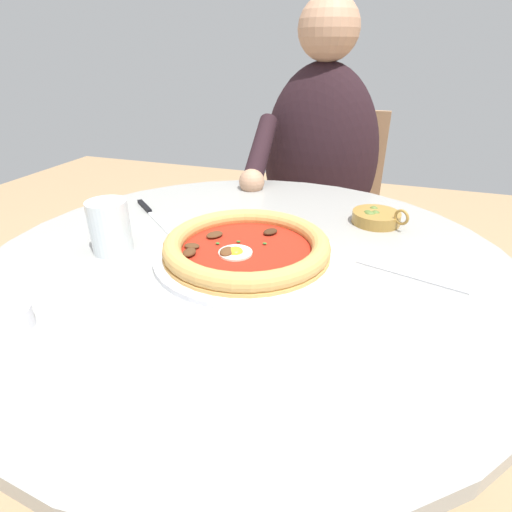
{
  "coord_description": "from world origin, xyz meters",
  "views": [
    {
      "loc": [
        0.23,
        -0.62,
        1.05
      ],
      "look_at": [
        0.0,
        0.03,
        0.7
      ],
      "focal_mm": 28.1,
      "sensor_mm": 36.0,
      "label": 1
    }
  ],
  "objects": [
    {
      "name": "steak_knife",
      "position": [
        -0.3,
        0.13,
        0.72
      ],
      "size": [
        0.18,
        0.15,
        0.01
      ],
      "color": "silver",
      "rests_on": "dining_table"
    },
    {
      "name": "pizza_on_plate",
      "position": [
        -0.0,
        -0.01,
        0.73
      ],
      "size": [
        0.34,
        0.34,
        0.04
      ],
      "color": "white",
      "rests_on": "dining_table"
    },
    {
      "name": "diner_person",
      "position": [
        0.0,
        0.69,
        0.53
      ],
      "size": [
        0.37,
        0.49,
        1.2
      ],
      "color": "#282833",
      "rests_on": "ground"
    },
    {
      "name": "cafe_chair_diner",
      "position": [
        0.01,
        0.84,
        0.52
      ],
      "size": [
        0.43,
        0.44,
        0.86
      ],
      "color": "#957050",
      "rests_on": "ground"
    },
    {
      "name": "water_glass",
      "position": [
        -0.25,
        -0.06,
        0.76
      ],
      "size": [
        0.07,
        0.07,
        0.1
      ],
      "color": "silver",
      "rests_on": "dining_table"
    },
    {
      "name": "fork_utensil",
      "position": [
        0.28,
        0.01,
        0.72
      ],
      "size": [
        0.18,
        0.06,
        0.0
      ],
      "color": "#BCBCC1",
      "rests_on": "dining_table"
    },
    {
      "name": "dining_table",
      "position": [
        0.0,
        0.0,
        0.58
      ],
      "size": [
        0.97,
        0.97,
        0.71
      ],
      "color": "#999993",
      "rests_on": "ground"
    },
    {
      "name": "ground_plane",
      "position": [
        0.0,
        0.0,
        -0.01
      ],
      "size": [
        6.0,
        6.0,
        0.02
      ],
      "primitive_type": "cube",
      "color": "tan"
    },
    {
      "name": "olive_pan",
      "position": [
        0.21,
        0.24,
        0.73
      ],
      "size": [
        0.12,
        0.1,
        0.05
      ],
      "color": "olive",
      "rests_on": "dining_table"
    },
    {
      "name": "ramekin_capers",
      "position": [
        -0.24,
        -0.31,
        0.73
      ],
      "size": [
        0.08,
        0.08,
        0.03
      ],
      "color": "white",
      "rests_on": "dining_table"
    }
  ]
}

